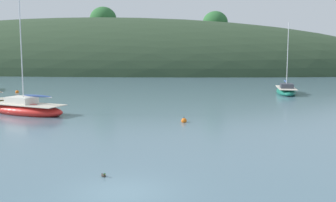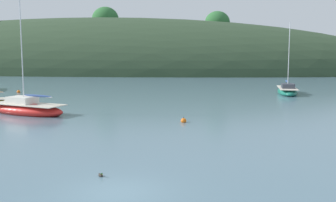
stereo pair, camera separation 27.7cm
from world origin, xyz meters
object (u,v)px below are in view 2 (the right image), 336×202
object	(u,v)px
mooring_buoy_outer	(184,121)
sailboat_black_sloop	(287,91)
mooring_buoy_channel	(19,92)
duck_straggler	(101,175)
sailboat_orange_cutter	(27,109)

from	to	relation	value
mooring_buoy_outer	sailboat_black_sloop	bearing A→B (deg)	61.19
sailboat_black_sloop	mooring_buoy_channel	world-z (taller)	sailboat_black_sloop
mooring_buoy_channel	duck_straggler	xyz separation A→B (m)	(20.03, -33.58, -0.07)
sailboat_black_sloop	duck_straggler	xyz separation A→B (m)	(-14.63, -35.61, -0.36)
mooring_buoy_channel	mooring_buoy_outer	distance (m)	29.98
mooring_buoy_outer	duck_straggler	bearing A→B (deg)	-101.40
sailboat_black_sloop	mooring_buoy_outer	world-z (taller)	sailboat_black_sloop
sailboat_black_sloop	mooring_buoy_channel	distance (m)	34.72
sailboat_orange_cutter	duck_straggler	bearing A→B (deg)	-56.45
mooring_buoy_channel	mooring_buoy_outer	bearing A→B (deg)	-40.20
mooring_buoy_outer	duck_straggler	size ratio (longest dim) A/B	1.38
sailboat_orange_cutter	duck_straggler	xyz separation A→B (m)	(11.26, -16.98, -0.40)
mooring_buoy_outer	duck_straggler	distance (m)	14.52
mooring_buoy_outer	sailboat_orange_cutter	bearing A→B (deg)	169.00
sailboat_orange_cutter	mooring_buoy_outer	size ratio (longest dim) A/B	19.43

